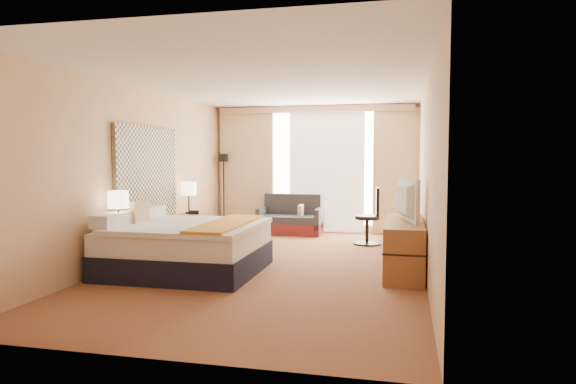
% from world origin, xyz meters
% --- Properties ---
extents(floor, '(4.20, 7.00, 0.02)m').
position_xyz_m(floor, '(0.00, 0.00, 0.00)').
color(floor, '#581F19').
rests_on(floor, ground).
extents(ceiling, '(4.20, 7.00, 0.02)m').
position_xyz_m(ceiling, '(0.00, 0.00, 2.60)').
color(ceiling, silver).
rests_on(ceiling, wall_back).
extents(wall_back, '(4.20, 0.02, 2.60)m').
position_xyz_m(wall_back, '(0.00, 3.50, 1.30)').
color(wall_back, tan).
rests_on(wall_back, ground).
extents(wall_front, '(4.20, 0.02, 2.60)m').
position_xyz_m(wall_front, '(0.00, -3.50, 1.30)').
color(wall_front, tan).
rests_on(wall_front, ground).
extents(wall_left, '(0.02, 7.00, 2.60)m').
position_xyz_m(wall_left, '(-2.10, 0.00, 1.30)').
color(wall_left, tan).
rests_on(wall_left, ground).
extents(wall_right, '(0.02, 7.00, 2.60)m').
position_xyz_m(wall_right, '(2.10, 0.00, 1.30)').
color(wall_right, tan).
rests_on(wall_right, ground).
extents(headboard, '(0.06, 1.85, 1.50)m').
position_xyz_m(headboard, '(-2.06, 0.20, 1.28)').
color(headboard, black).
rests_on(headboard, wall_left).
extents(nightstand_left, '(0.45, 0.52, 0.55)m').
position_xyz_m(nightstand_left, '(-1.87, -1.05, 0.28)').
color(nightstand_left, '#9C6738').
rests_on(nightstand_left, floor).
extents(nightstand_right, '(0.45, 0.52, 0.55)m').
position_xyz_m(nightstand_right, '(-1.87, 1.45, 0.28)').
color(nightstand_right, '#9C6738').
rests_on(nightstand_right, floor).
extents(media_dresser, '(0.50, 1.80, 0.70)m').
position_xyz_m(media_dresser, '(1.83, 0.00, 0.35)').
color(media_dresser, '#9C6738').
rests_on(media_dresser, floor).
extents(window, '(2.30, 0.02, 2.30)m').
position_xyz_m(window, '(0.25, 3.47, 1.32)').
color(window, silver).
rests_on(window, wall_back).
extents(curtains, '(4.12, 0.19, 2.56)m').
position_xyz_m(curtains, '(-0.00, 3.39, 1.41)').
color(curtains, beige).
rests_on(curtains, floor).
extents(bed, '(1.96, 1.79, 0.95)m').
position_xyz_m(bed, '(-1.06, -0.65, 0.35)').
color(bed, black).
rests_on(bed, floor).
extents(loveseat, '(1.28, 0.70, 0.79)m').
position_xyz_m(loveseat, '(-0.42, 3.04, 0.26)').
color(loveseat, '#5C1A1A').
rests_on(loveseat, floor).
extents(floor_lamp, '(0.20, 0.20, 1.62)m').
position_xyz_m(floor_lamp, '(-1.90, 3.18, 1.15)').
color(floor_lamp, black).
rests_on(floor_lamp, floor).
extents(desk_chair, '(0.49, 0.49, 1.02)m').
position_xyz_m(desk_chair, '(1.24, 2.10, 0.45)').
color(desk_chair, black).
rests_on(desk_chair, floor).
extents(lamp_left, '(0.27, 0.27, 0.56)m').
position_xyz_m(lamp_left, '(-1.85, -0.98, 0.99)').
color(lamp_left, black).
rests_on(lamp_left, nightstand_left).
extents(lamp_right, '(0.27, 0.27, 0.56)m').
position_xyz_m(lamp_right, '(-1.89, 1.37, 0.99)').
color(lamp_right, black).
rests_on(lamp_right, nightstand_right).
extents(tissue_box, '(0.12, 0.12, 0.10)m').
position_xyz_m(tissue_box, '(-1.81, -1.06, 0.60)').
color(tissue_box, '#94B2E5').
rests_on(tissue_box, nightstand_left).
extents(telephone, '(0.20, 0.17, 0.07)m').
position_xyz_m(telephone, '(-1.80, 1.36, 0.58)').
color(telephone, black).
rests_on(telephone, nightstand_right).
extents(television, '(0.36, 0.99, 0.57)m').
position_xyz_m(television, '(1.78, 0.03, 0.98)').
color(television, black).
rests_on(television, media_dresser).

